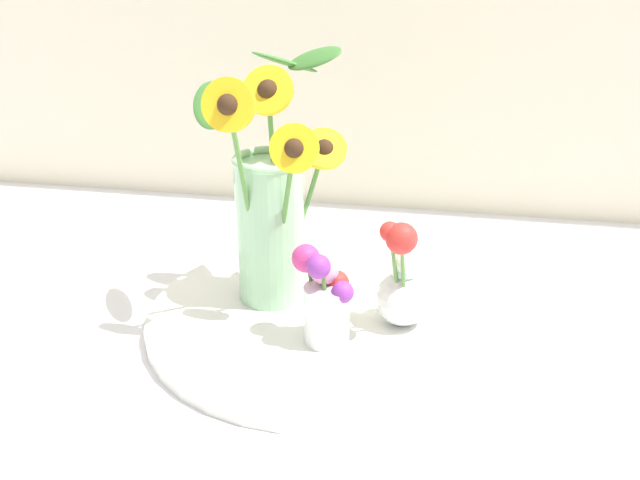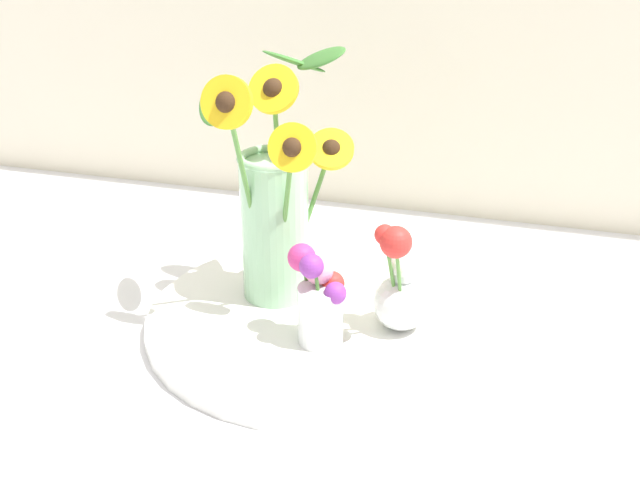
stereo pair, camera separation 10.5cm
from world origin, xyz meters
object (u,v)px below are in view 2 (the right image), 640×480
Objects in this scene: mason_jar_sunflowers at (276,206)px; vase_small_center at (318,297)px; vase_bulb_right at (400,286)px; serving_tray at (320,318)px.

mason_jar_sunflowers reaches higher than vase_small_center.
vase_small_center is 0.12m from vase_bulb_right.
serving_tray is 1.32× the size of mason_jar_sunflowers.
vase_bulb_right reaches higher than vase_small_center.
serving_tray is at bearing 104.60° from vase_small_center.
mason_jar_sunflowers is at bearing 165.80° from vase_bulb_right.
vase_small_center is 0.78× the size of vase_bulb_right.
vase_bulb_right is at bearing -5.82° from serving_tray.
serving_tray is 0.14m from vase_bulb_right.
mason_jar_sunflowers is 0.22m from vase_bulb_right.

